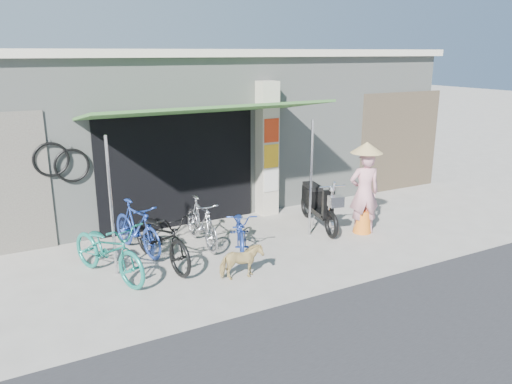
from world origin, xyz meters
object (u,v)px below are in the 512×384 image
bike_silver (201,222)px  street_dog (241,262)px  moped (318,204)px  nun (364,189)px  bike_blue (137,227)px  bike_teal (108,249)px  bike_black (162,237)px  bike_navy (241,229)px

bike_silver → street_dog: bearing=-89.3°
moped → nun: 1.05m
bike_blue → street_dog: (1.18, -1.93, -0.19)m
bike_teal → street_dog: (1.89, -1.07, -0.20)m
street_dog → nun: (3.19, 0.78, 0.63)m
bike_silver → nun: size_ratio=0.82×
street_dog → moped: moped is taller
moped → nun: size_ratio=1.00×
street_dog → moped: size_ratio=0.37×
bike_black → nun: size_ratio=1.02×
bike_teal → moped: size_ratio=1.00×
bike_teal → moped: bearing=-15.8°
moped → bike_navy: bearing=-156.2°
street_dog → bike_teal: bearing=67.9°
moped → nun: bearing=-38.4°
bike_blue → moped: size_ratio=0.86×
bike_black → moped: size_ratio=1.03×
bike_blue → moped: (3.76, -0.41, 0.00)m
bike_navy → bike_black: bearing=-158.9°
bike_silver → bike_navy: (0.55, -0.57, -0.06)m
bike_silver → street_dog: 1.70m
bike_silver → bike_navy: 0.80m
bike_blue → bike_teal: bearing=-143.6°
street_dog → bike_navy: bearing=-18.9°
bike_silver → bike_navy: bike_silver is taller
bike_teal → bike_black: size_ratio=0.98×
moped → nun: (0.60, -0.75, 0.44)m
bike_navy → nun: bearing=15.6°
street_dog → moped: (2.59, 1.52, 0.20)m
bike_black → bike_navy: (1.51, -0.05, -0.10)m
bike_blue → moped: bearing=-20.2°
street_dog → nun: 3.34m
bike_black → nun: nun is taller
nun → moped: bearing=-30.7°
bike_silver → nun: (3.19, -0.92, 0.46)m
bike_black → bike_navy: bike_black is taller
bike_silver → moped: moped is taller
bike_navy → bike_silver: bearing=157.0°
bike_navy → street_dog: 1.25m
bike_navy → moped: bearing=34.2°
bike_silver → nun: 3.35m
bike_teal → street_dog: bearing=-51.1°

